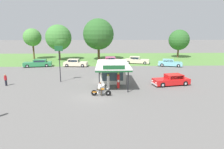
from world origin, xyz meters
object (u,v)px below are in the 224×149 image
gas_pump_offside (118,81)px  parked_car_back_row_centre (137,60)px  parked_car_back_row_centre_right (75,63)px  featured_classic_sedan (172,80)px  parked_car_second_row_spare (110,61)px  parked_car_back_row_centre_left (38,63)px  gas_pump_nearside (108,82)px  motorcycle_with_rider (101,90)px  bystander_leaning_by_kiosk (6,80)px  roadside_pole_sign (59,58)px  parked_car_back_row_right (170,63)px

gas_pump_offside → parked_car_back_row_centre: gas_pump_offside is taller
gas_pump_offside → parked_car_back_row_centre: bearing=74.0°
parked_car_back_row_centre_right → featured_classic_sedan: bearing=-43.7°
gas_pump_offside → parked_car_back_row_centre_right: 17.54m
parked_car_back_row_centre_right → parked_car_back_row_centre: bearing=13.7°
parked_car_second_row_spare → parked_car_back_row_centre_left: 14.83m
gas_pump_nearside → parked_car_back_row_centre: 20.09m
motorcycle_with_rider → parked_car_back_row_centre_left: (-13.12, 18.14, 0.03)m
parked_car_second_row_spare → bystander_leaning_by_kiosk: 21.63m
motorcycle_with_rider → parked_car_back_row_centre: (7.53, 21.42, 0.04)m
parked_car_second_row_spare → roadside_pole_sign: 16.75m
parked_car_back_row_centre_left → parked_car_back_row_right: 26.87m
parked_car_back_row_right → roadside_pole_sign: bearing=-149.3°
featured_classic_sedan → parked_car_second_row_spare: bearing=114.8°
featured_classic_sedan → parked_car_back_row_centre: parked_car_back_row_centre is taller
parked_car_back_row_centre_left → gas_pump_offside: bearing=-45.8°
motorcycle_with_rider → bystander_leaning_by_kiosk: (-12.52, 4.42, 0.15)m
gas_pump_nearside → gas_pump_offside: size_ratio=0.91×
motorcycle_with_rider → parked_car_back_row_right: bearing=52.2°
parked_car_second_row_spare → parked_car_back_row_centre_right: bearing=-158.9°
parked_car_back_row_centre_right → bystander_leaning_by_kiosk: bystander_leaning_by_kiosk is taller
motorcycle_with_rider → parked_car_back_row_centre: bearing=70.6°
roadside_pole_sign → parked_car_back_row_centre_right: bearing=89.2°
gas_pump_nearside → featured_classic_sedan: size_ratio=0.37×
parked_car_back_row_centre_left → parked_car_back_row_centre_right: (7.48, 0.07, 0.01)m
featured_classic_sedan → parked_car_back_row_centre_right: bearing=136.3°
bystander_leaning_by_kiosk → parked_car_back_row_centre: bearing=40.3°
featured_classic_sedan → parked_car_back_row_right: 14.44m
gas_pump_nearside → bystander_leaning_by_kiosk: bearing=171.7°
gas_pump_offside → parked_car_back_row_right: (11.65, 15.23, -0.29)m
gas_pump_nearside → gas_pump_offside: (1.24, 0.00, 0.09)m
roadside_pole_sign → parked_car_back_row_centre_left: bearing=121.2°
parked_car_back_row_centre_left → parked_car_back_row_right: parked_car_back_row_centre_left is taller
gas_pump_nearside → parked_car_back_row_right: (12.89, 15.23, -0.20)m
parked_car_back_row_centre_right → bystander_leaning_by_kiosk: (-6.88, -13.79, 0.11)m
gas_pump_nearside → parked_car_back_row_centre_right: size_ratio=0.38×
parked_car_second_row_spare → gas_pump_nearside: bearing=-91.8°
parked_car_back_row_centre_right → parked_car_back_row_centre: 13.55m
gas_pump_nearside → featured_classic_sedan: 8.56m
parked_car_back_row_centre_right → roadside_pole_sign: (-0.18, -12.12, 2.73)m
bystander_leaning_by_kiosk → parked_car_back_row_centre_left: bearing=92.5°
parked_car_second_row_spare → parked_car_back_row_centre_left: parked_car_second_row_spare is taller
featured_classic_sedan → roadside_pole_sign: 15.49m
featured_classic_sedan → parked_car_back_row_centre_right: parked_car_back_row_centre_right is taller
parked_car_back_row_centre_left → roadside_pole_sign: roadside_pole_sign is taller
gas_pump_nearside → parked_car_back_row_right: bearing=49.8°
parked_car_back_row_centre → roadside_pole_sign: 20.50m
featured_classic_sedan → bystander_leaning_by_kiosk: size_ratio=3.35×
featured_classic_sedan → bystander_leaning_by_kiosk: 21.81m
gas_pump_nearside → parked_car_back_row_right: gas_pump_nearside is taller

